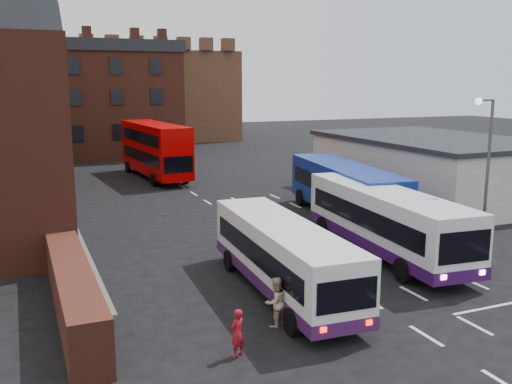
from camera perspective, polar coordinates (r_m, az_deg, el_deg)
name	(u,v)px	position (r m, az deg, el deg)	size (l,w,h in m)	color
ground	(357,294)	(22.53, 10.11, -10.00)	(180.00, 180.00, 0.00)	black
forecourt_wall	(74,292)	(20.85, -17.78, -9.48)	(1.20, 10.00, 1.80)	#602B1E
cream_building	(431,167)	(41.71, 17.11, 2.43)	(10.40, 16.40, 4.25)	beige
brick_terrace	(71,106)	(63.85, -18.02, 8.20)	(22.00, 10.00, 11.00)	brown
castle_keep	(144,96)	(85.42, -11.14, 9.42)	(22.00, 22.00, 12.00)	brown
bus_white_outbound	(283,253)	(21.78, 2.68, -6.07)	(2.95, 10.16, 2.74)	white
bus_white_inbound	(385,217)	(27.19, 12.79, -2.46)	(3.52, 11.42, 3.07)	silver
bus_blue	(345,188)	(33.90, 8.89, 0.45)	(4.31, 11.96, 3.19)	navy
bus_red_double	(155,149)	(48.54, -10.06, 4.22)	(3.55, 11.63, 4.59)	#C90000
street_lamp	(486,161)	(28.49, 21.99, 2.93)	(1.44, 0.59, 7.30)	#4B4D54
pedestrian_red	(237,333)	(17.24, -1.90, -13.92)	(0.54, 0.36, 1.48)	maroon
pedestrian_beige	(276,302)	(19.15, 1.97, -10.94)	(0.83, 0.64, 1.70)	#C1A991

